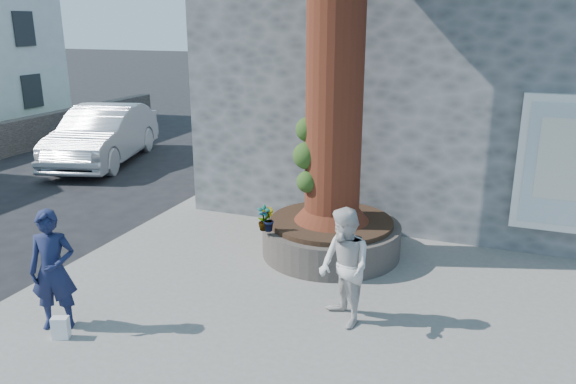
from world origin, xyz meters
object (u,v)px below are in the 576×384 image
(man, at_px, (53,270))
(woman, at_px, (344,268))
(car_silver, at_px, (103,135))
(planter, at_px, (331,237))

(man, distance_m, woman, 3.64)
(woman, distance_m, car_silver, 10.85)
(planter, distance_m, car_silver, 9.06)
(planter, relative_size, man, 1.47)
(planter, bearing_deg, car_silver, 152.16)
(woman, height_order, car_silver, woman)
(man, height_order, car_silver, man)
(man, relative_size, car_silver, 0.32)
(car_silver, bearing_deg, man, -71.51)
(man, xyz_separation_m, woman, (3.35, 1.41, -0.01))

